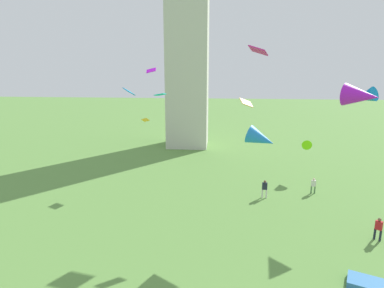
{
  "coord_description": "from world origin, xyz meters",
  "views": [
    {
      "loc": [
        -0.45,
        -9.73,
        12.25
      ],
      "look_at": [
        -2.67,
        15.14,
        6.35
      ],
      "focal_mm": 30.81,
      "sensor_mm": 36.0,
      "label": 1
    }
  ],
  "objects_px": {
    "kite_flying_2": "(306,143)",
    "kite_flying_9": "(261,139)",
    "person_2": "(313,185)",
    "kite_flying_8": "(364,97)",
    "kite_flying_4": "(145,120)",
    "kite_flying_5": "(361,96)",
    "kite_flying_0": "(151,70)",
    "kite_flying_6": "(160,95)",
    "kite_flying_3": "(258,50)",
    "kite_flying_7": "(246,103)",
    "person_1": "(265,188)",
    "kite_flying_1": "(129,92)",
    "person_0": "(379,228)",
    "kite_bundle_0": "(367,284)"
  },
  "relations": [
    {
      "from": "person_0",
      "to": "kite_flying_7",
      "type": "bearing_deg",
      "value": 23.8
    },
    {
      "from": "kite_flying_2",
      "to": "kite_bundle_0",
      "type": "relative_size",
      "value": 0.86
    },
    {
      "from": "kite_flying_3",
      "to": "kite_flying_8",
      "type": "bearing_deg",
      "value": -156.05
    },
    {
      "from": "kite_flying_7",
      "to": "kite_flying_9",
      "type": "xyz_separation_m",
      "value": [
        0.98,
        -2.37,
        -2.34
      ]
    },
    {
      "from": "kite_flying_8",
      "to": "kite_flying_9",
      "type": "distance_m",
      "value": 10.8
    },
    {
      "from": "kite_flying_0",
      "to": "kite_flying_4",
      "type": "bearing_deg",
      "value": -72.79
    },
    {
      "from": "kite_flying_6",
      "to": "kite_flying_7",
      "type": "xyz_separation_m",
      "value": [
        8.65,
        -9.83,
        0.25
      ]
    },
    {
      "from": "person_1",
      "to": "kite_flying_3",
      "type": "distance_m",
      "value": 12.66
    },
    {
      "from": "person_2",
      "to": "person_0",
      "type": "bearing_deg",
      "value": -84.65
    },
    {
      "from": "kite_flying_5",
      "to": "kite_flying_8",
      "type": "height_order",
      "value": "kite_flying_5"
    },
    {
      "from": "kite_flying_6",
      "to": "kite_flying_2",
      "type": "bearing_deg",
      "value": 19.12
    },
    {
      "from": "kite_flying_6",
      "to": "kite_flying_4",
      "type": "bearing_deg",
      "value": 133.68
    },
    {
      "from": "kite_flying_3",
      "to": "kite_flying_9",
      "type": "relative_size",
      "value": 0.7
    },
    {
      "from": "kite_flying_6",
      "to": "kite_flying_8",
      "type": "distance_m",
      "value": 19.87
    },
    {
      "from": "person_2",
      "to": "kite_flying_0",
      "type": "xyz_separation_m",
      "value": [
        -16.12,
        1.1,
        10.97
      ]
    },
    {
      "from": "kite_flying_1",
      "to": "kite_flying_8",
      "type": "xyz_separation_m",
      "value": [
        18.7,
        5.12,
        -0.69
      ]
    },
    {
      "from": "person_0",
      "to": "kite_flying_0",
      "type": "height_order",
      "value": "kite_flying_0"
    },
    {
      "from": "person_0",
      "to": "kite_flying_0",
      "type": "distance_m",
      "value": 23.53
    },
    {
      "from": "kite_flying_1",
      "to": "kite_bundle_0",
      "type": "height_order",
      "value": "kite_flying_1"
    },
    {
      "from": "person_0",
      "to": "kite_flying_1",
      "type": "height_order",
      "value": "kite_flying_1"
    },
    {
      "from": "kite_flying_0",
      "to": "kite_flying_2",
      "type": "relative_size",
      "value": 0.57
    },
    {
      "from": "person_2",
      "to": "kite_flying_6",
      "type": "xyz_separation_m",
      "value": [
        -15.9,
        4.32,
        8.34
      ]
    },
    {
      "from": "person_0",
      "to": "person_2",
      "type": "relative_size",
      "value": 1.08
    },
    {
      "from": "kite_flying_4",
      "to": "kite_flying_8",
      "type": "xyz_separation_m",
      "value": [
        21.62,
        -12.22,
        4.21
      ]
    },
    {
      "from": "person_0",
      "to": "kite_flying_4",
      "type": "height_order",
      "value": "kite_flying_4"
    },
    {
      "from": "person_2",
      "to": "kite_flying_0",
      "type": "bearing_deg",
      "value": 167.16
    },
    {
      "from": "kite_flying_1",
      "to": "kite_flying_5",
      "type": "xyz_separation_m",
      "value": [
        15.95,
        -1.06,
        -0.1
      ]
    },
    {
      "from": "kite_flying_6",
      "to": "kite_flying_7",
      "type": "distance_m",
      "value": 13.09
    },
    {
      "from": "kite_flying_4",
      "to": "kite_flying_5",
      "type": "relative_size",
      "value": 0.46
    },
    {
      "from": "kite_flying_8",
      "to": "kite_flying_9",
      "type": "xyz_separation_m",
      "value": [
        -9.02,
        -5.34,
        -2.61
      ]
    },
    {
      "from": "kite_flying_3",
      "to": "kite_flying_9",
      "type": "bearing_deg",
      "value": 120.36
    },
    {
      "from": "kite_flying_4",
      "to": "kite_flying_2",
      "type": "bearing_deg",
      "value": 38.93
    },
    {
      "from": "person_2",
      "to": "kite_flying_0",
      "type": "distance_m",
      "value": 19.53
    },
    {
      "from": "kite_flying_2",
      "to": "kite_flying_3",
      "type": "distance_m",
      "value": 13.6
    },
    {
      "from": "kite_flying_2",
      "to": "kite_flying_8",
      "type": "height_order",
      "value": "kite_flying_8"
    },
    {
      "from": "person_0",
      "to": "kite_flying_3",
      "type": "height_order",
      "value": "kite_flying_3"
    },
    {
      "from": "person_2",
      "to": "kite_flying_8",
      "type": "height_order",
      "value": "kite_flying_8"
    },
    {
      "from": "kite_flying_7",
      "to": "kite_flying_3",
      "type": "bearing_deg",
      "value": 43.35
    },
    {
      "from": "kite_flying_5",
      "to": "person_0",
      "type": "bearing_deg",
      "value": -52.55
    },
    {
      "from": "kite_flying_9",
      "to": "kite_flying_2",
      "type": "bearing_deg",
      "value": -3.31
    },
    {
      "from": "person_1",
      "to": "kite_flying_1",
      "type": "relative_size",
      "value": 1.6
    },
    {
      "from": "person_2",
      "to": "kite_flying_2",
      "type": "height_order",
      "value": "kite_flying_2"
    },
    {
      "from": "kite_flying_6",
      "to": "kite_bundle_0",
      "type": "relative_size",
      "value": 0.65
    },
    {
      "from": "kite_flying_6",
      "to": "kite_flying_9",
      "type": "height_order",
      "value": "kite_flying_6"
    },
    {
      "from": "kite_flying_2",
      "to": "kite_flying_4",
      "type": "xyz_separation_m",
      "value": [
        -19.31,
        4.08,
        1.69
      ]
    },
    {
      "from": "person_2",
      "to": "kite_flying_6",
      "type": "bearing_deg",
      "value": 155.83
    },
    {
      "from": "kite_flying_6",
      "to": "kite_flying_9",
      "type": "xyz_separation_m",
      "value": [
        9.63,
        -12.2,
        -2.09
      ]
    },
    {
      "from": "kite_flying_2",
      "to": "kite_flying_9",
      "type": "distance_m",
      "value": 15.41
    },
    {
      "from": "kite_flying_4",
      "to": "kite_flying_8",
      "type": "bearing_deg",
      "value": 21.4
    },
    {
      "from": "kite_flying_0",
      "to": "kite_flying_3",
      "type": "relative_size",
      "value": 0.56
    }
  ]
}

